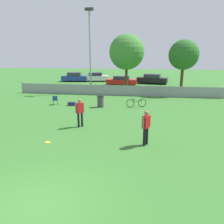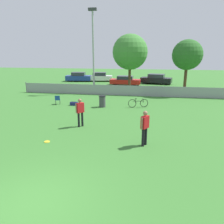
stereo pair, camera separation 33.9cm
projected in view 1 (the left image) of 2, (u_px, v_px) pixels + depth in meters
The scene contains 16 objects.
ground_plane at pixel (37, 206), 6.46m from camera, with size 120.00×120.00×0.00m, color #38722D.
fence_backline at pixel (117, 90), 23.50m from camera, with size 22.14×0.07×1.21m.
light_pole at pixel (90, 45), 23.97m from camera, with size 0.90×0.36×9.06m.
tree_near_pole at pixel (127, 52), 25.76m from camera, with size 4.14×4.14×6.63m.
tree_far_right at pixel (184, 55), 23.51m from camera, with size 3.21×3.21×5.86m.
player_thrower_red at pixel (146, 125), 10.52m from camera, with size 0.41×0.53×1.75m.
player_defender_red at pixel (80, 111), 13.22m from camera, with size 0.46×0.48×1.75m.
frisbee_disc at pixel (48, 142), 11.07m from camera, with size 0.29×0.29×0.03m.
folding_chair_sideline at pixel (55, 100), 19.13m from camera, with size 0.54×0.54×0.81m.
bicycle_sideline at pixel (136, 103), 18.34m from camera, with size 1.65×0.64×0.75m.
trash_bin at pixel (100, 101), 18.35m from camera, with size 0.56×0.56×0.96m.
gear_bag_sideline at pixel (72, 104), 18.99m from camera, with size 0.62×0.34×0.31m.
parked_car_blue at pixel (75, 77), 35.35m from camera, with size 4.22×2.23×1.48m.
parked_car_white at pixel (96, 77), 35.53m from camera, with size 4.27×2.26×1.44m.
parked_car_red at pixel (122, 81), 31.05m from camera, with size 4.26×1.73×1.32m.
parked_car_dark at pixel (152, 79), 32.74m from camera, with size 4.74×2.67×1.45m.
Camera 1 is at (3.03, -5.12, 4.36)m, focal length 35.00 mm.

